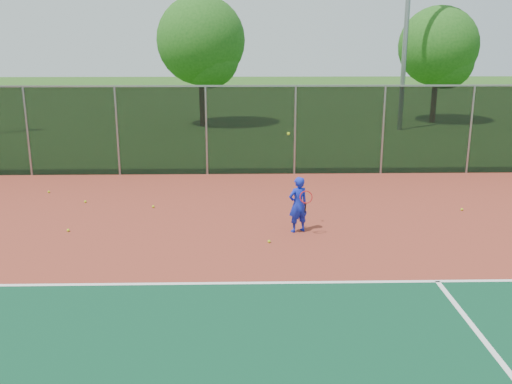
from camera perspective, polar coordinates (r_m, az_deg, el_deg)
ground at (r=8.68m, az=11.07°, el=-17.24°), size 120.00×120.00×0.00m
court_apron at (r=10.38m, az=8.74°, el=-11.29°), size 30.00×20.00×0.02m
fence_back at (r=19.45m, az=3.92°, el=6.27°), size 30.00×0.06×3.03m
tennis_player at (r=13.76m, az=4.23°, el=-1.24°), size 0.60×0.67×2.43m
practice_ball_0 at (r=16.54m, az=19.89°, el=-1.64°), size 0.07×0.07×0.07m
practice_ball_1 at (r=16.06m, az=-10.24°, el=-1.44°), size 0.07×0.07×0.07m
practice_ball_3 at (r=14.65m, az=-18.27°, el=-3.65°), size 0.07×0.07×0.07m
practice_ball_4 at (r=18.39m, az=-20.01°, el=0.02°), size 0.07×0.07×0.07m
practice_ball_6 at (r=16.98m, az=-16.70°, el=-0.93°), size 0.07×0.07×0.07m
practice_ball_8 at (r=13.18m, az=1.32°, el=-4.96°), size 0.07×0.07×0.07m
tree_back_left at (r=30.21m, az=-5.36°, el=14.47°), size 4.53×4.53×6.66m
tree_back_mid at (r=32.81m, az=17.95°, el=13.37°), size 4.21×4.21×6.19m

